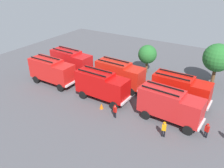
% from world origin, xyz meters
% --- Properties ---
extents(ground_plane, '(54.90, 54.90, 0.00)m').
position_xyz_m(ground_plane, '(0.00, 0.00, 0.00)').
color(ground_plane, '#4C4C51').
extents(fire_truck_0, '(7.22, 2.79, 3.88)m').
position_xyz_m(fire_truck_0, '(-9.07, -2.16, 2.15)').
color(fire_truck_0, red).
rests_on(fire_truck_0, ground).
extents(fire_truck_1, '(7.24, 2.85, 3.88)m').
position_xyz_m(fire_truck_1, '(-0.21, -2.14, 2.15)').
color(fire_truck_1, '#BD0C0B').
rests_on(fire_truck_1, ground).
extents(fire_truck_2, '(7.31, 3.05, 3.88)m').
position_xyz_m(fire_truck_2, '(8.82, -2.10, 2.15)').
color(fire_truck_2, red).
rests_on(fire_truck_2, ground).
extents(fire_truck_3, '(7.31, 3.04, 3.88)m').
position_xyz_m(fire_truck_3, '(-9.23, 2.34, 2.15)').
color(fire_truck_3, red).
rests_on(fire_truck_3, ground).
extents(fire_truck_4, '(7.29, 2.99, 3.88)m').
position_xyz_m(fire_truck_4, '(-0.05, 2.10, 2.15)').
color(fire_truck_4, red).
rests_on(fire_truck_4, ground).
extents(fire_truck_5, '(7.24, 2.84, 3.88)m').
position_xyz_m(fire_truck_5, '(8.73, 2.16, 2.15)').
color(fire_truck_5, red).
rests_on(fire_truck_5, ground).
extents(firefighter_0, '(0.47, 0.35, 1.64)m').
position_xyz_m(firefighter_0, '(3.38, -4.79, 0.91)').
color(firefighter_0, black).
rests_on(firefighter_0, ground).
extents(firefighter_1, '(0.48, 0.37, 1.64)m').
position_xyz_m(firefighter_1, '(13.11, -2.89, 0.92)').
color(firefighter_1, black).
rests_on(firefighter_1, ground).
extents(firefighter_3, '(0.31, 0.46, 1.61)m').
position_xyz_m(firefighter_3, '(0.18, 4.87, 0.89)').
color(firefighter_3, black).
rests_on(firefighter_3, ground).
extents(firefighter_4, '(0.46, 0.32, 1.76)m').
position_xyz_m(firefighter_4, '(9.39, -5.09, 0.99)').
color(firefighter_4, black).
rests_on(firefighter_4, ground).
extents(tree_0, '(3.00, 3.00, 4.66)m').
position_xyz_m(tree_0, '(1.08, 9.03, 3.13)').
color(tree_0, brown).
rests_on(tree_0, ground).
extents(tree_1, '(4.02, 4.02, 6.23)m').
position_xyz_m(tree_1, '(11.24, 10.12, 4.19)').
color(tree_1, brown).
rests_on(tree_1, ground).
extents(traffic_cone_0, '(0.48, 0.48, 0.69)m').
position_xyz_m(traffic_cone_0, '(0.98, -4.04, 0.34)').
color(traffic_cone_0, '#F2600C').
rests_on(traffic_cone_0, ground).
extents(traffic_cone_1, '(0.39, 0.39, 0.56)m').
position_xyz_m(traffic_cone_1, '(6.37, 4.21, 0.28)').
color(traffic_cone_1, '#F2600C').
rests_on(traffic_cone_1, ground).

